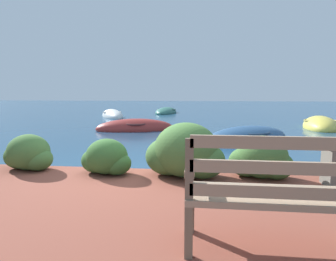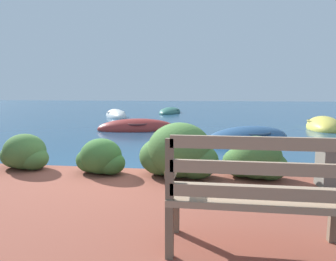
{
  "view_description": "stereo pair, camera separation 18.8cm",
  "coord_description": "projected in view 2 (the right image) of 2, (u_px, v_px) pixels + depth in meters",
  "views": [
    {
      "loc": [
        0.96,
        -4.59,
        1.45
      ],
      "look_at": [
        -0.01,
        3.78,
        0.34
      ],
      "focal_mm": 32.0,
      "sensor_mm": 36.0,
      "label": 1
    },
    {
      "loc": [
        1.15,
        -4.56,
        1.45
      ],
      "look_at": [
        -0.01,
        3.78,
        0.34
      ],
      "focal_mm": 32.0,
      "sensor_mm": 36.0,
      "label": 2
    }
  ],
  "objects": [
    {
      "name": "rowboat_outer",
      "position": [
        116.0,
        116.0,
        17.0
      ],
      "size": [
        2.38,
        3.27,
        0.77
      ],
      "rotation": [
        0.0,
        0.0,
        2.06
      ],
      "color": "silver",
      "rests_on": "ground_plane"
    },
    {
      "name": "rowboat_far",
      "position": [
        324.0,
        127.0,
        11.6
      ],
      "size": [
        1.7,
        2.82,
        0.85
      ],
      "rotation": [
        0.0,
        0.0,
        1.38
      ],
      "color": "#DBC64C",
      "rests_on": "ground_plane"
    },
    {
      "name": "hedge_clump_left",
      "position": [
        24.0,
        154.0,
        4.75
      ],
      "size": [
        0.83,
        0.6,
        0.56
      ],
      "color": "#426B33",
      "rests_on": "patio_terrace"
    },
    {
      "name": "ground_plane",
      "position": [
        136.0,
        182.0,
        4.83
      ],
      "size": [
        80.0,
        80.0,
        0.0
      ],
      "color": "navy"
    },
    {
      "name": "rowboat_distant",
      "position": [
        170.0,
        112.0,
        19.96
      ],
      "size": [
        1.55,
        3.39,
        0.68
      ],
      "rotation": [
        0.0,
        0.0,
        4.61
      ],
      "color": "#336B5B",
      "rests_on": "ground_plane"
    },
    {
      "name": "hedge_clump_centre",
      "position": [
        101.0,
        158.0,
        4.49
      ],
      "size": [
        0.78,
        0.56,
        0.53
      ],
      "color": "#38662D",
      "rests_on": "patio_terrace"
    },
    {
      "name": "rowboat_mid",
      "position": [
        137.0,
        128.0,
        11.21
      ],
      "size": [
        3.1,
        1.85,
        0.75
      ],
      "rotation": [
        0.0,
        0.0,
        3.42
      ],
      "color": "#9E2D28",
      "rests_on": "ground_plane"
    },
    {
      "name": "park_bench",
      "position": [
        258.0,
        192.0,
        2.23
      ],
      "size": [
        1.37,
        0.48,
        0.93
      ],
      "rotation": [
        0.0,
        0.0,
        0.07
      ],
      "color": "brown",
      "rests_on": "patio_terrace"
    },
    {
      "name": "rowboat_nearest",
      "position": [
        248.0,
        139.0,
        8.77
      ],
      "size": [
        3.07,
        2.66,
        0.76
      ],
      "rotation": [
        0.0,
        0.0,
        0.6
      ],
      "color": "#2D517A",
      "rests_on": "ground_plane"
    },
    {
      "name": "hedge_clump_right",
      "position": [
        179.0,
        153.0,
        4.3
      ],
      "size": [
        1.16,
        0.84,
        0.79
      ],
      "color": "#426B33",
      "rests_on": "patio_terrace"
    },
    {
      "name": "mooring_buoy",
      "position": [
        267.0,
        157.0,
        6.27
      ],
      "size": [
        0.51,
        0.51,
        0.47
      ],
      "color": "white",
      "rests_on": "ground_plane"
    },
    {
      "name": "hedge_clump_far_right",
      "position": [
        255.0,
        160.0,
        4.23
      ],
      "size": [
        0.9,
        0.65,
        0.61
      ],
      "color": "#426B33",
      "rests_on": "patio_terrace"
    }
  ]
}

